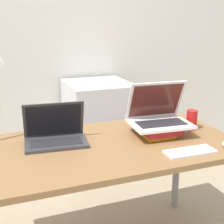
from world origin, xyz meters
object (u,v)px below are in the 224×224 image
object	(u,v)px
laptop_on_books	(159,116)
mini_fridge	(99,128)
wireless_keyboard	(190,152)
laptop_left	(55,135)
book_stack	(155,129)
soda_can	(192,120)

from	to	relation	value
laptop_on_books	mini_fridge	distance (m)	1.13
wireless_keyboard	mini_fridge	world-z (taller)	mini_fridge
laptop_left	laptop_on_books	distance (m)	0.60
book_stack	laptop_left	bearing A→B (deg)	172.22
laptop_left	mini_fridge	size ratio (longest dim) A/B	0.41
book_stack	laptop_on_books	world-z (taller)	laptop_on_books
mini_fridge	wireless_keyboard	bearing A→B (deg)	-88.20
book_stack	laptop_on_books	bearing A→B (deg)	10.75
laptop_on_books	wireless_keyboard	world-z (taller)	laptop_on_books
laptop_on_books	soda_can	xyz separation A→B (m)	(0.24, 0.00, -0.05)
soda_can	laptop_left	bearing A→B (deg)	174.96
laptop_left	laptop_on_books	size ratio (longest dim) A/B	0.98
laptop_left	soda_can	world-z (taller)	laptop_left
wireless_keyboard	soda_can	world-z (taller)	soda_can
soda_can	mini_fridge	world-z (taller)	mini_fridge
book_stack	mini_fridge	bearing A→B (deg)	90.37
mini_fridge	book_stack	bearing A→B (deg)	-89.63
laptop_left	laptop_on_books	xyz separation A→B (m)	(0.60, -0.08, 0.07)
book_stack	wireless_keyboard	xyz separation A→B (m)	(0.04, -0.30, -0.03)
book_stack	soda_can	distance (m)	0.26
laptop_left	laptop_on_books	world-z (taller)	laptop_on_books
laptop_on_books	book_stack	bearing A→B (deg)	-169.25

